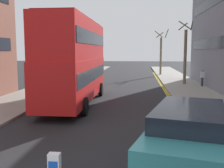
% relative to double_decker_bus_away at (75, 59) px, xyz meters
% --- Properties ---
extents(sidewalk_right, '(4.00, 80.00, 0.14)m').
position_rel_double_decker_bus_away_xyz_m(sidewalk_right, '(8.81, 1.62, -2.96)').
color(sidewalk_right, gray).
rests_on(sidewalk_right, ground).
extents(sidewalk_left, '(4.00, 80.00, 0.14)m').
position_rel_double_decker_bus_away_xyz_m(sidewalk_left, '(-4.19, 1.62, -2.96)').
color(sidewalk_left, gray).
rests_on(sidewalk_left, ground).
extents(kerb_line_outer, '(0.10, 56.00, 0.01)m').
position_rel_double_decker_bus_away_xyz_m(kerb_line_outer, '(6.71, -0.38, -3.03)').
color(kerb_line_outer, yellow).
rests_on(kerb_line_outer, ground).
extents(kerb_line_inner, '(0.10, 56.00, 0.01)m').
position_rel_double_decker_bus_away_xyz_m(kerb_line_inner, '(6.55, -0.38, -3.03)').
color(kerb_line_inner, yellow).
rests_on(kerb_line_inner, ground).
extents(double_decker_bus_away, '(2.86, 10.83, 5.64)m').
position_rel_double_decker_bus_away_xyz_m(double_decker_bus_away, '(0.00, 0.00, 0.00)').
color(double_decker_bus_away, red).
rests_on(double_decker_bus_away, ground).
extents(taxi_minivan, '(3.02, 5.13, 2.12)m').
position_rel_double_decker_bus_away_xyz_m(taxi_minivan, '(5.56, -10.89, -1.96)').
color(taxi_minivan, teal).
rests_on(taxi_minivan, ground).
extents(pedestrian_far, '(0.34, 0.22, 1.62)m').
position_rel_double_decker_bus_away_xyz_m(pedestrian_far, '(10.40, 9.09, -2.04)').
color(pedestrian_far, '#2D2D38').
rests_on(pedestrian_far, sidewalk_right).
extents(street_tree_near, '(1.48, 1.62, 6.45)m').
position_rel_double_decker_bus_away_xyz_m(street_tree_near, '(8.99, 10.85, 0.22)').
color(street_tree_near, '#6B6047').
rests_on(street_tree_near, sidewalk_right).
extents(street_tree_mid, '(1.94, 1.92, 6.50)m').
position_rel_double_decker_bus_away_xyz_m(street_tree_mid, '(7.38, 22.05, 0.21)').
color(street_tree_mid, '#6B6047').
rests_on(street_tree_mid, sidewalk_right).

